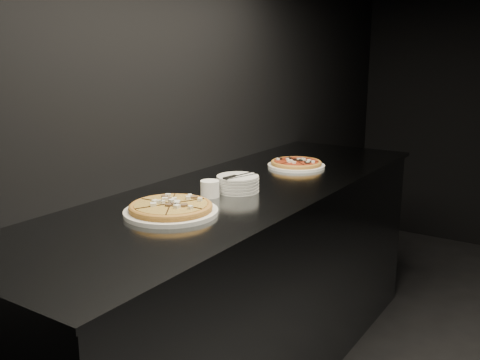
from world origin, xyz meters
The scene contains 7 objects.
wall_left centered at (-2.50, 0.00, 1.40)m, with size 0.02×5.00×2.80m, color black.
counter centered at (-2.13, 0.00, 0.46)m, with size 0.74×2.44×0.92m.
pizza_mushroom centered at (-2.13, -0.48, 0.94)m, with size 0.34×0.34×0.04m.
pizza_tomato centered at (-2.13, 0.49, 0.94)m, with size 0.32×0.32×0.03m.
plate_stack centered at (-2.11, -0.07, 0.95)m, with size 0.18×0.18×0.07m.
cutlery centered at (-2.10, -0.09, 0.99)m, with size 0.09×0.18×0.01m.
ramekin centered at (-2.15, -0.21, 0.96)m, with size 0.08×0.08×0.07m.
Camera 1 is at (-0.90, -1.89, 1.49)m, focal length 40.00 mm.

